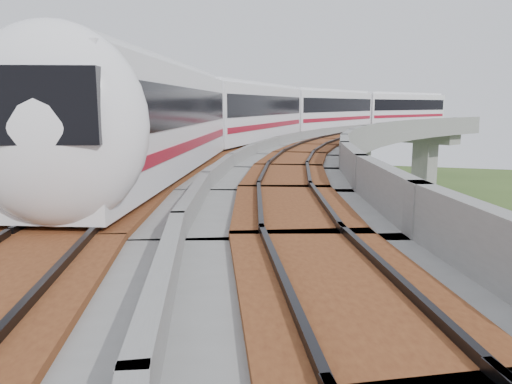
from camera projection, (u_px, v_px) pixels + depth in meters
The scene contains 10 objects.
ground at pixel (277, 312), 31.01m from camera, with size 160.00×160.00×0.00m, color #324A1D.
asphalt_road at pixel (341, 213), 59.24m from camera, with size 60.00×8.00×0.03m, color #232326.
viaduct at pixel (343, 170), 28.32m from camera, with size 19.58×73.98×11.40m.
metro_train at pixel (318, 111), 36.23m from camera, with size 14.86×60.74×3.64m.
fence at pixel (444, 321), 28.05m from camera, with size 3.87×38.73×1.50m.
tree_0 at pixel (448, 212), 48.30m from camera, with size 2.90×2.90×3.71m.
tree_1 at pixel (418, 244), 40.30m from camera, with size 1.97×1.97×2.47m.
tree_2 at pixel (386, 279), 31.81m from camera, with size 1.97×1.97×2.61m.
tree_3 at pixel (385, 339), 22.33m from camera, with size 2.43×2.43×3.42m.
car_dark at pixel (500, 330), 27.07m from camera, with size 1.73×4.25×1.23m, color black.
Camera 1 is at (7.41, -28.31, 12.77)m, focal length 35.00 mm.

